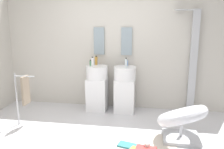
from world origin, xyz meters
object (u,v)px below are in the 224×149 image
at_px(pedestal_sink_right, 125,88).
at_px(soap_bottle_blue, 127,63).
at_px(lounge_chair, 182,119).
at_px(soap_bottle_green, 91,63).
at_px(coffee_mug, 147,145).
at_px(soap_bottle_white, 92,62).
at_px(soap_bottle_clear, 126,63).
at_px(magazine_teal, 128,145).
at_px(towel_rack, 24,91).
at_px(shower_column, 193,60).
at_px(soap_bottle_amber, 96,61).
at_px(pedestal_sink_left, 97,87).

bearing_deg(pedestal_sink_right, soap_bottle_blue, 81.49).
relative_size(lounge_chair, soap_bottle_green, 8.82).
bearing_deg(coffee_mug, soap_bottle_white, 130.33).
bearing_deg(lounge_chair, soap_bottle_clear, 135.89).
xyz_separation_m(soap_bottle_blue, soap_bottle_white, (-0.67, -0.25, 0.04)).
bearing_deg(soap_bottle_white, magazine_teal, -57.50).
relative_size(towel_rack, soap_bottle_green, 7.59).
xyz_separation_m(shower_column, towel_rack, (-2.98, -1.14, -0.45)).
bearing_deg(magazine_teal, pedestal_sink_right, 112.62).
height_order(shower_column, soap_bottle_blue, shower_column).
xyz_separation_m(pedestal_sink_right, magazine_teal, (0.20, -1.40, -0.47)).
height_order(shower_column, soap_bottle_clear, shower_column).
xyz_separation_m(shower_column, soap_bottle_green, (-2.01, -0.21, -0.09)).
bearing_deg(lounge_chair, magazine_teal, -156.40).
distance_m(soap_bottle_blue, soap_bottle_amber, 0.64).
xyz_separation_m(lounge_chair, coffee_mug, (-0.52, -0.36, -0.30)).
xyz_separation_m(pedestal_sink_right, coffee_mug, (0.49, -1.42, -0.44)).
bearing_deg(soap_bottle_white, soap_bottle_blue, 20.35).
xyz_separation_m(towel_rack, soap_bottle_white, (1.02, 0.85, 0.40)).
bearing_deg(shower_column, magazine_teal, -124.86).
distance_m(soap_bottle_green, soap_bottle_white, 0.10).
distance_m(pedestal_sink_right, magazine_teal, 1.49).
bearing_deg(magazine_teal, towel_rack, -179.43).
bearing_deg(lounge_chair, shower_column, 76.05).
height_order(coffee_mug, soap_bottle_amber, soap_bottle_amber).
distance_m(soap_bottle_blue, soap_bottle_clear, 0.28).
distance_m(pedestal_sink_left, pedestal_sink_right, 0.58).
bearing_deg(towel_rack, pedestal_sink_right, 29.48).
bearing_deg(coffee_mug, pedestal_sink_left, 126.88).
xyz_separation_m(pedestal_sink_left, soap_bottle_blue, (0.60, 0.16, 0.50)).
xyz_separation_m(pedestal_sink_left, soap_bottle_amber, (-0.04, 0.14, 0.54)).
bearing_deg(soap_bottle_green, lounge_chair, -31.34).
xyz_separation_m(lounge_chair, soap_bottle_white, (-1.65, 0.97, 0.68)).
height_order(soap_bottle_green, soap_bottle_white, soap_bottle_white).
bearing_deg(pedestal_sink_left, soap_bottle_green, -172.40).
bearing_deg(soap_bottle_blue, soap_bottle_amber, -177.58).
distance_m(shower_column, coffee_mug, 2.08).
height_order(lounge_chair, soap_bottle_amber, soap_bottle_amber).
height_order(towel_rack, soap_bottle_green, soap_bottle_green).
xyz_separation_m(soap_bottle_clear, soap_bottle_amber, (-0.65, 0.25, -0.01)).
relative_size(pedestal_sink_left, soap_bottle_white, 5.26).
bearing_deg(shower_column, towel_rack, -159.12).
height_order(pedestal_sink_left, soap_bottle_green, soap_bottle_green).
distance_m(towel_rack, soap_bottle_blue, 2.05).
xyz_separation_m(pedestal_sink_left, lounge_chair, (1.58, -1.05, -0.14)).
bearing_deg(pedestal_sink_left, magazine_teal, -61.17).
xyz_separation_m(soap_bottle_blue, soap_bottle_amber, (-0.64, -0.03, 0.03)).
bearing_deg(magazine_teal, pedestal_sink_left, 133.43).
distance_m(pedestal_sink_left, magazine_teal, 1.67).
height_order(towel_rack, soap_bottle_white, soap_bottle_white).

